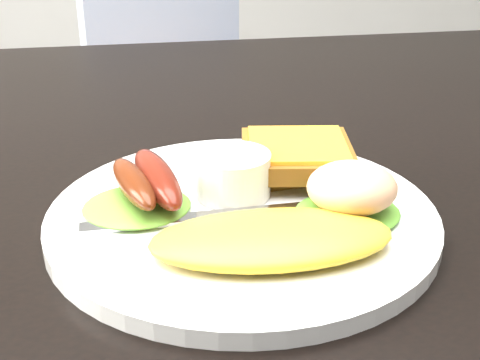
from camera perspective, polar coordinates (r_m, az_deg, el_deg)
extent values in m
cube|color=black|center=(0.67, 6.19, 2.56)|extent=(1.20, 0.80, 0.04)
cube|color=#9E7360|center=(1.51, -5.72, 4.14)|extent=(0.53, 0.53, 0.05)
cylinder|color=white|center=(0.49, 0.20, -3.28)|extent=(0.28, 0.28, 0.01)
ellipsoid|color=#519C36|center=(0.49, -8.79, -2.22)|extent=(0.08, 0.07, 0.01)
ellipsoid|color=#568A33|center=(0.48, 9.12, -2.78)|extent=(0.09, 0.08, 0.01)
ellipsoid|color=yellow|center=(0.43, 2.72, -5.03)|extent=(0.16, 0.08, 0.02)
ellipsoid|color=#5A240B|center=(0.48, -9.08, -0.27)|extent=(0.04, 0.09, 0.02)
ellipsoid|color=maroon|center=(0.49, -7.08, 0.17)|extent=(0.04, 0.10, 0.02)
cylinder|color=white|center=(0.50, -0.60, 0.47)|extent=(0.06, 0.06, 0.03)
cube|color=brown|center=(0.54, 1.99, 1.12)|extent=(0.08, 0.08, 0.01)
cube|color=brown|center=(0.53, 4.91, 2.12)|extent=(0.10, 0.10, 0.01)
ellipsoid|color=beige|center=(0.47, 9.53, -0.64)|extent=(0.06, 0.06, 0.03)
cube|color=#ADAFB7|center=(0.47, -3.50, -3.28)|extent=(0.16, 0.02, 0.00)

